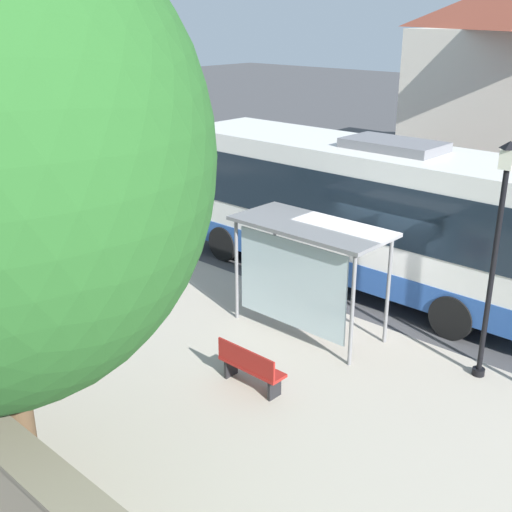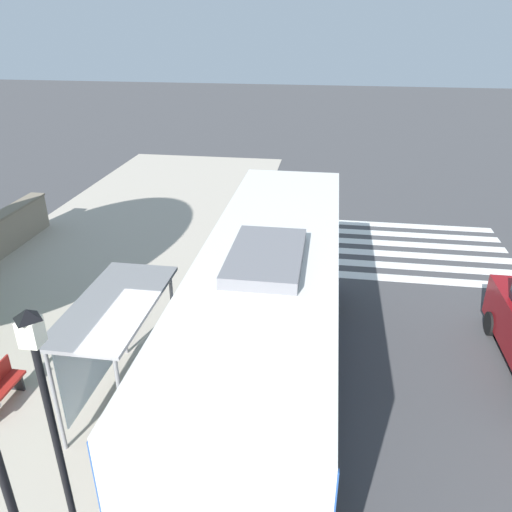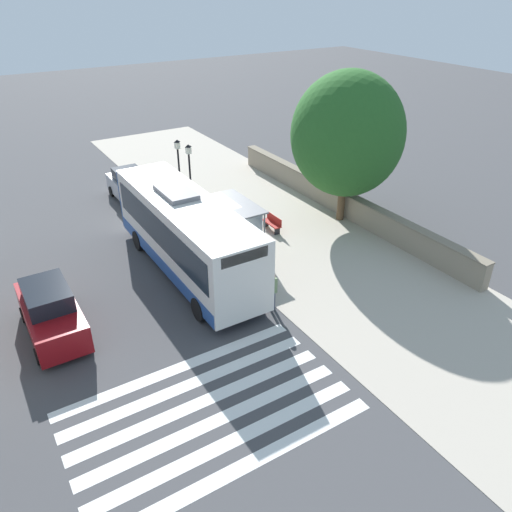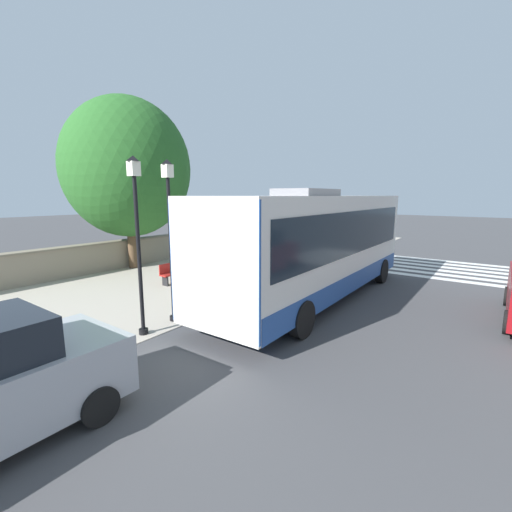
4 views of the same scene
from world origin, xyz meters
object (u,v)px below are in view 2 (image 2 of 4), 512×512
object	(u,v)px
pedestrian	(236,256)
street_lamp_far	(12,508)
bus_shelter	(110,319)
bus	(270,315)
street_lamp_near	(54,431)

from	to	relation	value
pedestrian	street_lamp_far	bearing A→B (deg)	-93.22
bus_shelter	pedestrian	bearing A→B (deg)	73.76
pedestrian	street_lamp_far	xyz separation A→B (m)	(-0.58, -10.29, 1.68)
bus	street_lamp_near	distance (m)	5.07
pedestrian	street_lamp_far	size ratio (longest dim) A/B	0.38
street_lamp_far	bus	bearing A→B (deg)	68.25
bus	bus_shelter	size ratio (longest dim) A/B	3.08
bus	street_lamp_near	xyz separation A→B (m)	(-2.35, -4.43, 0.74)
pedestrian	street_lamp_near	world-z (taller)	street_lamp_near
bus_shelter	street_lamp_near	size ratio (longest dim) A/B	0.75
bus	bus_shelter	xyz separation A→B (m)	(-3.24, -0.77, 0.08)
bus	street_lamp_far	distance (m)	6.04
street_lamp_near	pedestrian	bearing A→B (deg)	85.58
bus_shelter	street_lamp_far	bearing A→B (deg)	-78.02
pedestrian	bus_shelter	bearing A→B (deg)	-106.24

